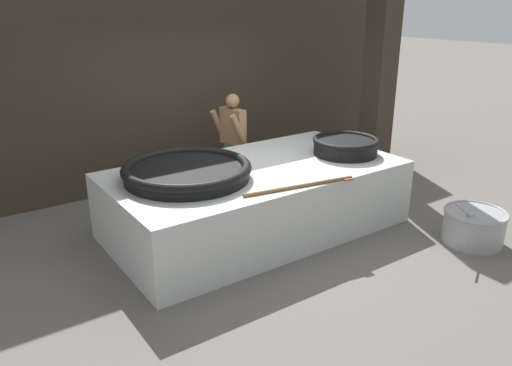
% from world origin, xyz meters
% --- Properties ---
extents(ground_plane, '(60.00, 60.00, 0.00)m').
position_xyz_m(ground_plane, '(0.00, 0.00, 0.00)').
color(ground_plane, '#666059').
extents(back_wall, '(8.79, 0.24, 3.82)m').
position_xyz_m(back_wall, '(0.00, 2.38, 1.91)').
color(back_wall, '#382D23').
rests_on(back_wall, ground_plane).
extents(support_pillar, '(0.39, 0.39, 3.82)m').
position_xyz_m(support_pillar, '(2.79, 0.59, 1.91)').
color(support_pillar, '#382D23').
rests_on(support_pillar, ground_plane).
extents(hearth_platform, '(3.65, 1.94, 0.84)m').
position_xyz_m(hearth_platform, '(0.00, 0.00, 0.42)').
color(hearth_platform, silver).
rests_on(hearth_platform, ground_plane).
extents(giant_wok_near, '(1.51, 1.51, 0.19)m').
position_xyz_m(giant_wok_near, '(-0.90, 0.10, 0.94)').
color(giant_wok_near, black).
rests_on(giant_wok_near, hearth_platform).
extents(giant_wok_far, '(0.88, 0.88, 0.23)m').
position_xyz_m(giant_wok_far, '(1.31, -0.23, 0.96)').
color(giant_wok_far, black).
rests_on(giant_wok_far, hearth_platform).
extents(stirring_paddle, '(1.38, 0.29, 0.04)m').
position_xyz_m(stirring_paddle, '(0.05, -0.88, 0.86)').
color(stirring_paddle, brown).
rests_on(stirring_paddle, hearth_platform).
extents(cook, '(0.39, 0.58, 1.50)m').
position_xyz_m(cook, '(0.52, 1.37, 0.81)').
color(cook, '#9E7551').
rests_on(cook, ground_plane).
extents(prep_bowl_vegetables, '(0.97, 0.74, 0.70)m').
position_xyz_m(prep_bowl_vegetables, '(1.95, -1.84, 0.23)').
color(prep_bowl_vegetables, '#9E9EA3').
rests_on(prep_bowl_vegetables, ground_plane).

